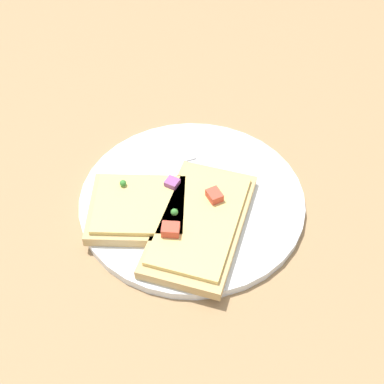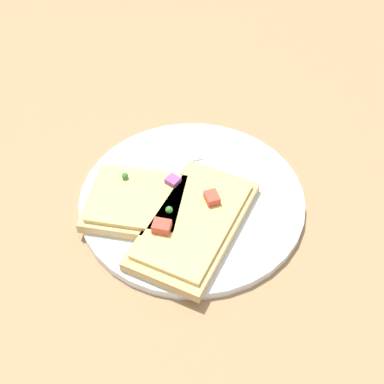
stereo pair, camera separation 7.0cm
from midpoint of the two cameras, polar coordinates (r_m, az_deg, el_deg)
The scene contains 7 objects.
ground_plane at distance 0.72m, azimuth -2.79°, elevation -1.34°, with size 4.00×4.00×0.00m, color #9E7A51.
plate at distance 0.71m, azimuth -2.81°, elevation -1.02°, with size 0.30×0.30×0.01m.
fork at distance 0.70m, azimuth -5.26°, elevation -0.98°, with size 0.14×0.19×0.01m.
knife at distance 0.74m, azimuth -2.59°, elevation 2.78°, with size 0.11×0.17×0.01m.
pizza_slice_main at distance 0.67m, azimuth -2.15°, elevation -3.47°, with size 0.13×0.20×0.03m.
pizza_slice_corner at distance 0.69m, azimuth -8.46°, elevation -1.85°, with size 0.14×0.13×0.03m.
crumb_scatter at distance 0.67m, azimuth -6.22°, elevation -3.62°, with size 0.01×0.06×0.01m.
Camera 1 is at (-0.07, 0.46, 0.54)m, focal length 50.00 mm.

